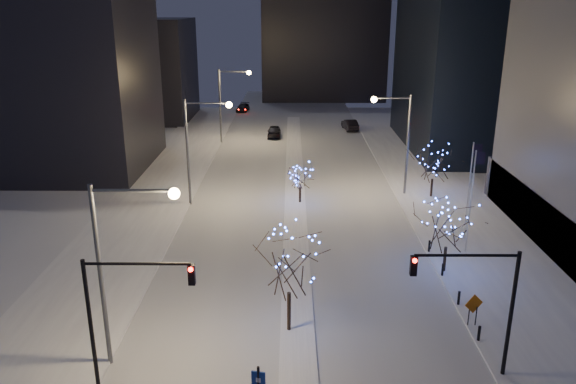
{
  "coord_description": "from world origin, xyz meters",
  "views": [
    {
      "loc": [
        -0.4,
        -23.41,
        18.16
      ],
      "look_at": [
        -0.61,
        15.83,
        5.0
      ],
      "focal_mm": 35.0,
      "sensor_mm": 36.0,
      "label": 1
    }
  ],
  "objects_px": {
    "traffic_signal_east": "(482,294)",
    "construction_sign": "(473,307)",
    "car_near": "(274,132)",
    "holiday_tree_median_far": "(300,177)",
    "street_lamp_w_far": "(228,96)",
    "traffic_signal_west": "(121,303)",
    "street_lamp_w_mid": "(198,138)",
    "street_lamp_east": "(399,132)",
    "car_far": "(243,108)",
    "holiday_tree_plaza_far": "(434,162)",
    "car_mid": "(350,125)",
    "holiday_tree_plaza_near": "(448,226)",
    "holiday_tree_median_near": "(289,265)",
    "street_lamp_w_near": "(119,252)"
  },
  "relations": [
    {
      "from": "traffic_signal_east",
      "to": "holiday_tree_plaza_far",
      "type": "height_order",
      "value": "traffic_signal_east"
    },
    {
      "from": "traffic_signal_west",
      "to": "holiday_tree_median_near",
      "type": "distance_m",
      "value": 9.44
    },
    {
      "from": "traffic_signal_east",
      "to": "car_far",
      "type": "bearing_deg",
      "value": 103.45
    },
    {
      "from": "street_lamp_w_far",
      "to": "holiday_tree_median_near",
      "type": "relative_size",
      "value": 1.59
    },
    {
      "from": "street_lamp_east",
      "to": "holiday_tree_plaza_far",
      "type": "relative_size",
      "value": 1.82
    },
    {
      "from": "traffic_signal_west",
      "to": "car_far",
      "type": "distance_m",
      "value": 76.11
    },
    {
      "from": "street_lamp_east",
      "to": "holiday_tree_plaza_near",
      "type": "height_order",
      "value": "street_lamp_east"
    },
    {
      "from": "traffic_signal_east",
      "to": "holiday_tree_plaza_far",
      "type": "bearing_deg",
      "value": 80.88
    },
    {
      "from": "car_near",
      "to": "construction_sign",
      "type": "height_order",
      "value": "construction_sign"
    },
    {
      "from": "street_lamp_east",
      "to": "traffic_signal_west",
      "type": "xyz_separation_m",
      "value": [
        -18.52,
        -30.0,
        -1.69
      ]
    },
    {
      "from": "car_mid",
      "to": "holiday_tree_plaza_far",
      "type": "distance_m",
      "value": 32.05
    },
    {
      "from": "street_lamp_w_far",
      "to": "holiday_tree_plaza_near",
      "type": "relative_size",
      "value": 1.86
    },
    {
      "from": "holiday_tree_median_far",
      "to": "holiday_tree_plaza_far",
      "type": "xyz_separation_m",
      "value": [
        12.97,
        1.76,
        0.93
      ]
    },
    {
      "from": "car_far",
      "to": "construction_sign",
      "type": "bearing_deg",
      "value": -68.24
    },
    {
      "from": "street_lamp_w_mid",
      "to": "holiday_tree_median_near",
      "type": "distance_m",
      "value": 23.59
    },
    {
      "from": "holiday_tree_plaza_near",
      "to": "construction_sign",
      "type": "height_order",
      "value": "holiday_tree_plaza_near"
    },
    {
      "from": "holiday_tree_median_far",
      "to": "car_mid",
      "type": "bearing_deg",
      "value": 76.37
    },
    {
      "from": "traffic_signal_west",
      "to": "traffic_signal_east",
      "type": "xyz_separation_m",
      "value": [
        17.38,
        1.0,
        0.0
      ]
    },
    {
      "from": "traffic_signal_east",
      "to": "car_near",
      "type": "height_order",
      "value": "traffic_signal_east"
    },
    {
      "from": "holiday_tree_median_far",
      "to": "construction_sign",
      "type": "bearing_deg",
      "value": -65.65
    },
    {
      "from": "street_lamp_w_far",
      "to": "car_near",
      "type": "height_order",
      "value": "street_lamp_w_far"
    },
    {
      "from": "street_lamp_w_mid",
      "to": "construction_sign",
      "type": "xyz_separation_m",
      "value": [
        19.24,
        -21.41,
        -5.12
      ]
    },
    {
      "from": "street_lamp_w_mid",
      "to": "holiday_tree_plaza_near",
      "type": "height_order",
      "value": "street_lamp_w_mid"
    },
    {
      "from": "car_near",
      "to": "construction_sign",
      "type": "distance_m",
      "value": 51.71
    },
    {
      "from": "street_lamp_w_near",
      "to": "car_near",
      "type": "xyz_separation_m",
      "value": [
        6.11,
        53.6,
        -5.71
      ]
    },
    {
      "from": "holiday_tree_median_far",
      "to": "car_near",
      "type": "bearing_deg",
      "value": 96.65
    },
    {
      "from": "street_lamp_w_far",
      "to": "car_near",
      "type": "relative_size",
      "value": 2.17
    },
    {
      "from": "traffic_signal_east",
      "to": "construction_sign",
      "type": "relative_size",
      "value": 3.44
    },
    {
      "from": "car_far",
      "to": "construction_sign",
      "type": "xyz_separation_m",
      "value": [
        19.3,
        -70.41,
        0.71
      ]
    },
    {
      "from": "car_near",
      "to": "holiday_tree_median_far",
      "type": "relative_size",
      "value": 1.21
    },
    {
      "from": "street_lamp_w_near",
      "to": "traffic_signal_east",
      "type": "xyz_separation_m",
      "value": [
        17.88,
        -1.0,
        -1.74
      ]
    },
    {
      "from": "car_mid",
      "to": "traffic_signal_east",
      "type": "bearing_deg",
      "value": 82.41
    },
    {
      "from": "street_lamp_w_near",
      "to": "street_lamp_east",
      "type": "relative_size",
      "value": 1.0
    },
    {
      "from": "car_far",
      "to": "holiday_tree_median_far",
      "type": "bearing_deg",
      "value": -72.57
    },
    {
      "from": "holiday_tree_median_far",
      "to": "street_lamp_w_mid",
      "type": "bearing_deg",
      "value": -178.12
    },
    {
      "from": "car_near",
      "to": "holiday_tree_median_far",
      "type": "xyz_separation_m",
      "value": [
        3.3,
        -28.29,
        1.89
      ]
    },
    {
      "from": "street_lamp_w_near",
      "to": "holiday_tree_median_far",
      "type": "xyz_separation_m",
      "value": [
        9.41,
        25.31,
        -3.82
      ]
    },
    {
      "from": "car_mid",
      "to": "car_far",
      "type": "distance_m",
      "value": 23.33
    },
    {
      "from": "car_mid",
      "to": "street_lamp_w_far",
      "type": "bearing_deg",
      "value": 18.27
    },
    {
      "from": "car_near",
      "to": "car_far",
      "type": "xyz_separation_m",
      "value": [
        -6.17,
        20.39,
        -0.12
      ]
    },
    {
      "from": "street_lamp_w_far",
      "to": "holiday_tree_plaza_far",
      "type": "height_order",
      "value": "street_lamp_w_far"
    },
    {
      "from": "construction_sign",
      "to": "holiday_tree_median_far",
      "type": "bearing_deg",
      "value": 94.57
    },
    {
      "from": "traffic_signal_west",
      "to": "street_lamp_w_far",
      "type": "bearing_deg",
      "value": 90.55
    },
    {
      "from": "car_far",
      "to": "holiday_tree_median_near",
      "type": "xyz_separation_m",
      "value": [
        8.5,
        -70.92,
        3.66
      ]
    },
    {
      "from": "street_lamp_w_mid",
      "to": "holiday_tree_plaza_near",
      "type": "relative_size",
      "value": 1.86
    },
    {
      "from": "construction_sign",
      "to": "traffic_signal_east",
      "type": "bearing_deg",
      "value": -126.28
    },
    {
      "from": "street_lamp_w_near",
      "to": "car_far",
      "type": "distance_m",
      "value": 74.23
    },
    {
      "from": "street_lamp_east",
      "to": "holiday_tree_median_far",
      "type": "bearing_deg",
      "value": -164.35
    },
    {
      "from": "street_lamp_w_mid",
      "to": "traffic_signal_east",
      "type": "bearing_deg",
      "value": -55.49
    },
    {
      "from": "holiday_tree_plaza_near",
      "to": "holiday_tree_plaza_far",
      "type": "distance_m",
      "value": 16.59
    }
  ]
}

